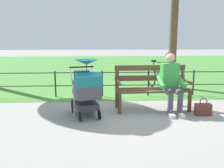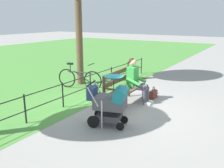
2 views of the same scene
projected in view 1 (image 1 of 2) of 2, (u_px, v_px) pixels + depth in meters
ground_plane at (132, 110)px, 5.31m from camera, size 60.00×60.00×0.00m
grass_lawn at (111, 66)px, 13.95m from camera, size 40.00×16.00×0.01m
park_bench at (152, 86)px, 5.35m from camera, size 1.62×0.66×0.96m
person_on_bench at (171, 80)px, 5.12m from camera, size 0.55×0.74×1.28m
stroller at (86, 87)px, 4.81m from camera, size 0.70×0.98×1.15m
handbag at (203, 109)px, 4.95m from camera, size 0.32×0.14×0.37m
park_fence at (144, 80)px, 6.60m from camera, size 8.79×0.04×0.70m
bicycle at (158, 78)px, 7.42m from camera, size 0.45×1.64×0.89m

